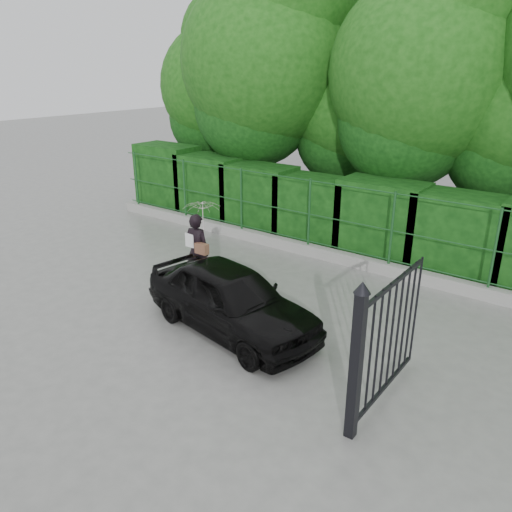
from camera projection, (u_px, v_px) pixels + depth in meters
The scene contains 8 objects.
ground at pixel (179, 312), 10.47m from camera, with size 80.00×80.00×0.00m, color gray.
kerb at pixel (295, 247), 13.76m from camera, with size 14.00×0.25×0.30m, color #9E9E99.
fence at pixel (303, 211), 13.26m from camera, with size 14.13×0.06×1.80m.
hedge at pixel (313, 207), 14.24m from camera, with size 14.20×1.20×2.26m.
trees at pixel (397, 73), 13.92m from camera, with size 17.10×6.15×8.08m.
gate at pixel (372, 347), 6.91m from camera, with size 0.22×2.33×2.36m.
woman at pixel (200, 232), 11.32m from camera, with size 0.92×0.86×2.02m.
car at pixel (231, 299), 9.54m from camera, with size 1.57×3.89×1.33m, color black.
Camera 1 is at (6.93, -6.47, 4.86)m, focal length 35.00 mm.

